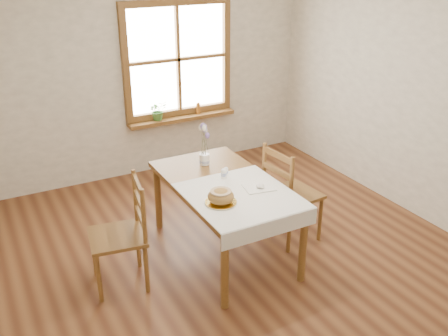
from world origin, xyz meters
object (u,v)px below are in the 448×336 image
at_px(chair_left, 117,235).
at_px(flower_vase, 204,160).
at_px(dining_table, 224,191).
at_px(chair_right, 293,193).
at_px(bread_plate, 221,202).

height_order(chair_left, flower_vase, chair_left).
height_order(dining_table, flower_vase, flower_vase).
distance_m(dining_table, chair_right, 0.75).
distance_m(chair_left, flower_vase, 1.21).
bearing_deg(bread_plate, chair_left, 157.58).
bearing_deg(chair_left, chair_right, 96.69).
bearing_deg(bread_plate, dining_table, 58.12).
relative_size(dining_table, flower_vase, 14.52).
relative_size(chair_left, flower_vase, 9.06).
xyz_separation_m(dining_table, bread_plate, (-0.22, -0.36, 0.10)).
relative_size(chair_right, bread_plate, 3.86).
bearing_deg(dining_table, chair_right, -7.20).
distance_m(chair_left, chair_right, 1.79).
bearing_deg(chair_left, dining_table, 100.04).
distance_m(bread_plate, flower_vase, 0.85).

